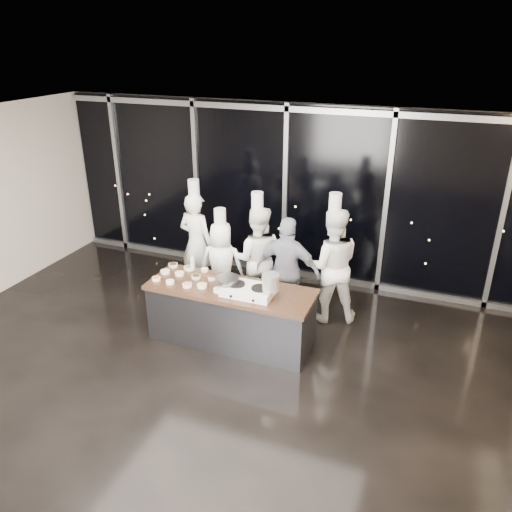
% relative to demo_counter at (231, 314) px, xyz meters
% --- Properties ---
extents(ground, '(9.00, 9.00, 0.00)m').
position_rel_demo_counter_xyz_m(ground, '(0.00, -0.90, -0.45)').
color(ground, black).
rests_on(ground, ground).
extents(room_shell, '(9.02, 7.02, 3.21)m').
position_rel_demo_counter_xyz_m(room_shell, '(0.18, -0.90, 1.79)').
color(room_shell, beige).
rests_on(room_shell, ground).
extents(window_wall, '(8.90, 0.11, 3.20)m').
position_rel_demo_counter_xyz_m(window_wall, '(0.00, 2.53, 1.14)').
color(window_wall, black).
rests_on(window_wall, ground).
extents(demo_counter, '(2.46, 0.86, 0.90)m').
position_rel_demo_counter_xyz_m(demo_counter, '(0.00, 0.00, 0.00)').
color(demo_counter, '#3A3A3F').
rests_on(demo_counter, ground).
extents(stove, '(0.72, 0.46, 0.14)m').
position_rel_demo_counter_xyz_m(stove, '(0.31, -0.09, 0.51)').
color(stove, white).
rests_on(stove, demo_counter).
extents(frying_pan, '(0.59, 0.34, 0.06)m').
position_rel_demo_counter_xyz_m(frying_pan, '(-0.02, -0.07, 0.62)').
color(frying_pan, slate).
rests_on(frying_pan, stove).
extents(stock_pot, '(0.24, 0.24, 0.24)m').
position_rel_demo_counter_xyz_m(stock_pot, '(0.65, -0.10, 0.71)').
color(stock_pot, '#BDBEC0').
rests_on(stock_pot, stove).
extents(prep_bowls, '(1.17, 0.67, 0.05)m').
position_rel_demo_counter_xyz_m(prep_bowls, '(-0.73, 0.05, 0.47)').
color(prep_bowls, white).
rests_on(prep_bowls, demo_counter).
extents(squeeze_bottle, '(0.07, 0.07, 0.26)m').
position_rel_demo_counter_xyz_m(squeeze_bottle, '(-0.79, 0.34, 0.57)').
color(squeeze_bottle, silver).
rests_on(squeeze_bottle, demo_counter).
extents(chef_far_left, '(0.73, 0.54, 2.06)m').
position_rel_demo_counter_xyz_m(chef_far_left, '(-1.21, 1.28, 0.48)').
color(chef_far_left, white).
rests_on(chef_far_left, ground).
extents(chef_left, '(0.83, 0.64, 1.74)m').
position_rel_demo_counter_xyz_m(chef_left, '(-0.57, 0.92, 0.32)').
color(chef_left, white).
rests_on(chef_left, ground).
extents(chef_center, '(1.02, 0.89, 2.01)m').
position_rel_demo_counter_xyz_m(chef_center, '(-0.02, 1.14, 0.45)').
color(chef_center, white).
rests_on(chef_center, ground).
extents(guest, '(1.03, 0.44, 1.76)m').
position_rel_demo_counter_xyz_m(guest, '(0.59, 0.87, 0.42)').
color(guest, '#121A34').
rests_on(guest, ground).
extents(chef_right, '(1.11, 0.99, 2.11)m').
position_rel_demo_counter_xyz_m(chef_right, '(1.20, 1.20, 0.50)').
color(chef_right, white).
rests_on(chef_right, ground).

